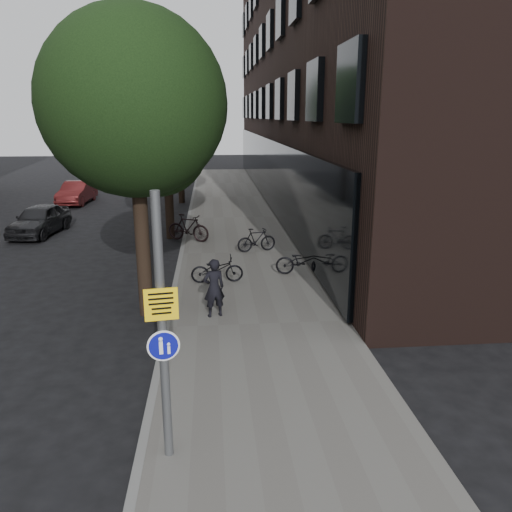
{
  "coord_description": "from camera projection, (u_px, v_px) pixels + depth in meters",
  "views": [
    {
      "loc": [
        -0.85,
        -7.89,
        5.01
      ],
      "look_at": [
        0.12,
        2.77,
        2.0
      ],
      "focal_mm": 35.0,
      "sensor_mm": 36.0,
      "label": 1
    }
  ],
  "objects": [
    {
      "name": "ground",
      "position": [
        263.0,
        404.0,
        9.0
      ],
      "size": [
        120.0,
        120.0,
        0.0
      ],
      "primitive_type": "plane",
      "color": "black",
      "rests_on": "ground"
    },
    {
      "name": "street_tree_mid",
      "position": [
        167.0,
        113.0,
        19.99
      ],
      "size": [
        5.0,
        5.0,
        7.8
      ],
      "color": "black",
      "rests_on": "ground"
    },
    {
      "name": "parked_car_mid",
      "position": [
        77.0,
        193.0,
        29.41
      ],
      "size": [
        1.61,
        4.02,
        1.3
      ],
      "primitive_type": "imported",
      "rotation": [
        0.0,
        0.0,
        -0.06
      ],
      "color": "maroon",
      "rests_on": "ground"
    },
    {
      "name": "signpost",
      "position": [
        162.0,
        331.0,
        6.95
      ],
      "size": [
        0.46,
        0.13,
        3.97
      ],
      "rotation": [
        0.0,
        0.0,
        0.14
      ],
      "color": "#595B5E",
      "rests_on": "sidewalk"
    },
    {
      "name": "parked_bike_curb_far",
      "position": [
        188.0,
        228.0,
        20.1
      ],
      "size": [
        1.87,
        1.27,
        1.1
      ],
      "primitive_type": "imported",
      "rotation": [
        0.0,
        0.0,
        1.11
      ],
      "color": "black",
      "rests_on": "sidewalk"
    },
    {
      "name": "sidewalk",
      "position": [
        242.0,
        254.0,
        18.59
      ],
      "size": [
        4.5,
        60.0,
        0.12
      ],
      "primitive_type": "cube",
      "color": "#605E59",
      "rests_on": "ground"
    },
    {
      "name": "street_tree_near",
      "position": [
        138.0,
        112.0,
        11.84
      ],
      "size": [
        4.4,
        4.4,
        7.5
      ],
      "color": "black",
      "rests_on": "ground"
    },
    {
      "name": "pedestrian",
      "position": [
        214.0,
        288.0,
        12.45
      ],
      "size": [
        0.63,
        0.5,
        1.5
      ],
      "primitive_type": "imported",
      "rotation": [
        0.0,
        0.0,
        3.44
      ],
      "color": "black",
      "rests_on": "sidewalk"
    },
    {
      "name": "parked_bike_facade_near",
      "position": [
        303.0,
        261.0,
        15.83
      ],
      "size": [
        1.78,
        0.89,
        0.89
      ],
      "primitive_type": "imported",
      "rotation": [
        0.0,
        0.0,
        1.39
      ],
      "color": "black",
      "rests_on": "sidewalk"
    },
    {
      "name": "parked_bike_facade_far",
      "position": [
        256.0,
        240.0,
        18.56
      ],
      "size": [
        1.54,
        0.74,
        0.89
      ],
      "primitive_type": "imported",
      "rotation": [
        0.0,
        0.0,
        1.79
      ],
      "color": "black",
      "rests_on": "sidewalk"
    },
    {
      "name": "curb_edge",
      "position": [
        181.0,
        255.0,
        18.39
      ],
      "size": [
        0.15,
        60.0,
        0.13
      ],
      "primitive_type": "cube",
      "color": "slate",
      "rests_on": "ground"
    },
    {
      "name": "parked_car_far",
      "position": [
        109.0,
        178.0,
        36.9
      ],
      "size": [
        1.94,
        4.16,
        1.17
      ],
      "primitive_type": "imported",
      "rotation": [
        0.0,
        0.0,
        0.07
      ],
      "color": "black",
      "rests_on": "ground"
    },
    {
      "name": "parked_bike_curb_near",
      "position": [
        217.0,
        269.0,
        15.11
      ],
      "size": [
        1.6,
        0.61,
        0.83
      ],
      "primitive_type": "imported",
      "rotation": [
        0.0,
        0.0,
        1.61
      ],
      "color": "black",
      "rests_on": "sidewalk"
    },
    {
      "name": "building_right_dark_brick",
      "position": [
        372.0,
        43.0,
        28.39
      ],
      "size": [
        12.0,
        40.0,
        18.0
      ],
      "primitive_type": "cube",
      "color": "black",
      "rests_on": "ground"
    },
    {
      "name": "parked_car_near",
      "position": [
        40.0,
        220.0,
        21.7
      ],
      "size": [
        2.06,
        4.04,
        1.32
      ],
      "primitive_type": "imported",
      "rotation": [
        0.0,
        0.0,
        -0.13
      ],
      "color": "black",
      "rests_on": "ground"
    },
    {
      "name": "street_tree_far",
      "position": [
        180.0,
        114.0,
        28.62
      ],
      "size": [
        5.0,
        5.0,
        7.8
      ],
      "color": "black",
      "rests_on": "ground"
    }
  ]
}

